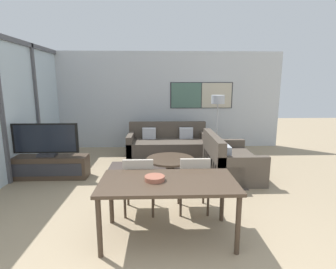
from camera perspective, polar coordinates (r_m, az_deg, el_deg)
name	(u,v)px	position (r m, az deg, el deg)	size (l,w,h in m)	color
wall_back	(163,100)	(7.79, -1.06, 7.46)	(7.04, 0.09, 2.80)	silver
area_rug	(170,174)	(5.66, 0.51, -8.54)	(2.79, 1.85, 0.01)	#473D38
tv_console	(48,167)	(5.91, -24.65, -6.44)	(1.60, 0.41, 0.46)	#423326
television	(46,140)	(5.77, -25.11, -1.07)	(1.29, 0.20, 0.67)	#2D2D33
sofa_main	(168,145)	(7.02, -0.03, -2.28)	(2.10, 0.96, 0.86)	#51473D
sofa_side	(228,162)	(5.69, 12.85, -5.85)	(0.96, 1.58, 0.86)	#51473D
coffee_table	(170,162)	(5.57, 0.52, -6.05)	(1.01, 1.01, 0.35)	#423326
dining_table	(168,186)	(3.26, 0.01, -11.25)	(1.66, 0.86, 0.75)	#423326
dining_chair_left	(139,183)	(3.90, -6.31, -10.36)	(0.46, 0.46, 0.87)	#B2A899
dining_chair_centre	(194,181)	(3.94, 5.60, -10.12)	(0.46, 0.46, 0.87)	#B2A899
fruit_bowl	(155,178)	(3.22, -2.92, -9.42)	(0.25, 0.25, 0.06)	#995642
floor_lamp	(218,104)	(6.99, 10.80, 6.48)	(0.35, 0.35, 1.60)	#2D2D33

